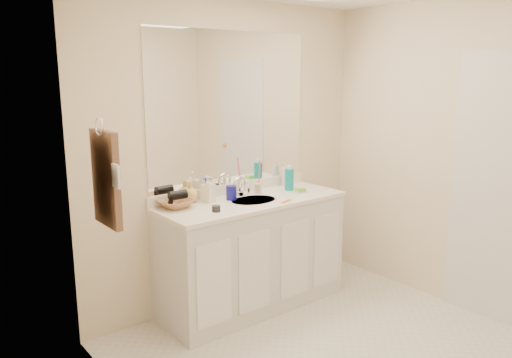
{
  "coord_description": "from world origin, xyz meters",
  "views": [
    {
      "loc": [
        -2.31,
        -1.92,
        1.83
      ],
      "look_at": [
        0.0,
        0.97,
        1.05
      ],
      "focal_mm": 35.0,
      "sensor_mm": 36.0,
      "label": 1
    }
  ],
  "objects": [
    {
      "name": "wall_back",
      "position": [
        0.0,
        1.3,
        1.2
      ],
      "size": [
        2.6,
        0.02,
        2.4
      ],
      "primitive_type": "cube",
      "color": "beige",
      "rests_on": "floor"
    },
    {
      "name": "wall_left",
      "position": [
        -1.3,
        0.0,
        1.2
      ],
      "size": [
        0.02,
        2.6,
        2.4
      ],
      "primitive_type": "cube",
      "color": "beige",
      "rests_on": "floor"
    },
    {
      "name": "wall_right",
      "position": [
        1.3,
        0.0,
        1.2
      ],
      "size": [
        0.02,
        2.6,
        2.4
      ],
      "primitive_type": "cube",
      "color": "beige",
      "rests_on": "floor"
    },
    {
      "name": "vanity_cabinet",
      "position": [
        0.0,
        1.02,
        0.42
      ],
      "size": [
        1.5,
        0.55,
        0.85
      ],
      "primitive_type": "cube",
      "color": "silver",
      "rests_on": "floor"
    },
    {
      "name": "countertop",
      "position": [
        0.0,
        1.02,
        0.86
      ],
      "size": [
        1.52,
        0.57,
        0.03
      ],
      "primitive_type": "cube",
      "color": "white",
      "rests_on": "vanity_cabinet"
    },
    {
      "name": "backsplash",
      "position": [
        0.0,
        1.29,
        0.92
      ],
      "size": [
        1.52,
        0.03,
        0.08
      ],
      "primitive_type": "cube",
      "color": "white",
      "rests_on": "countertop"
    },
    {
      "name": "sink_basin",
      "position": [
        0.0,
        1.0,
        0.87
      ],
      "size": [
        0.37,
        0.37,
        0.02
      ],
      "primitive_type": "cylinder",
      "color": "beige",
      "rests_on": "countertop"
    },
    {
      "name": "faucet",
      "position": [
        0.0,
        1.18,
        0.94
      ],
      "size": [
        0.02,
        0.02,
        0.11
      ],
      "primitive_type": "cylinder",
      "color": "silver",
      "rests_on": "countertop"
    },
    {
      "name": "mirror",
      "position": [
        0.0,
        1.29,
        1.56
      ],
      "size": [
        1.48,
        0.01,
        1.2
      ],
      "primitive_type": "cube",
      "color": "white",
      "rests_on": "wall_back"
    },
    {
      "name": "blue_mug",
      "position": [
        -0.13,
        1.12,
        0.94
      ],
      "size": [
        0.09,
        0.09,
        0.11
      ],
      "primitive_type": "cylinder",
      "rotation": [
        0.0,
        0.0,
        0.11
      ],
      "color": "navy",
      "rests_on": "countertop"
    },
    {
      "name": "tan_cup",
      "position": [
        0.16,
        1.15,
        0.92
      ],
      "size": [
        0.06,
        0.06,
        0.08
      ],
      "primitive_type": "cylinder",
      "rotation": [
        0.0,
        0.0,
        -0.04
      ],
      "color": "beige",
      "rests_on": "countertop"
    },
    {
      "name": "toothbrush",
      "position": [
        0.17,
        1.15,
        1.03
      ],
      "size": [
        0.02,
        0.04,
        0.21
      ],
      "primitive_type": "cylinder",
      "rotation": [
        0.14,
        0.0,
        -0.27
      ],
      "color": "#FF4368",
      "rests_on": "tan_cup"
    },
    {
      "name": "mouthwash_bottle",
      "position": [
        0.44,
        1.08,
        0.97
      ],
      "size": [
        0.08,
        0.08,
        0.18
      ],
      "primitive_type": "cylinder",
      "rotation": [
        0.0,
        0.0,
        0.12
      ],
      "color": "#0B8E8E",
      "rests_on": "countertop"
    },
    {
      "name": "clear_pump_bottle",
      "position": [
        0.52,
        1.22,
        0.96
      ],
      "size": [
        0.08,
        0.08,
        0.17
      ],
      "primitive_type": "cylinder",
      "rotation": [
        0.0,
        0.0,
        0.28
      ],
      "color": "white",
      "rests_on": "countertop"
    },
    {
      "name": "soap_dish",
      "position": [
        0.45,
        0.95,
        0.89
      ],
      "size": [
        0.12,
        0.11,
        0.01
      ],
      "primitive_type": "cube",
      "rotation": [
        0.0,
        0.0,
        -0.31
      ],
      "color": "silver",
      "rests_on": "countertop"
    },
    {
      "name": "green_soap",
      "position": [
        0.45,
        0.95,
        0.9
      ],
      "size": [
        0.08,
        0.06,
        0.03
      ],
      "primitive_type": "cube",
      "rotation": [
        0.0,
        0.0,
        -0.1
      ],
      "color": "#6EBE2E",
      "rests_on": "soap_dish"
    },
    {
      "name": "orange_comb",
      "position": [
        0.16,
        0.81,
        0.88
      ],
      "size": [
        0.13,
        0.06,
        0.01
      ],
      "primitive_type": "cube",
      "rotation": [
        0.0,
        0.0,
        0.31
      ],
      "color": "orange",
      "rests_on": "countertop"
    },
    {
      "name": "dark_jar",
      "position": [
        -0.41,
        0.91,
        0.9
      ],
      "size": [
        0.08,
        0.08,
        0.04
      ],
      "primitive_type": "cylinder",
      "rotation": [
        0.0,
        0.0,
        0.43
      ],
      "color": "black",
      "rests_on": "countertop"
    },
    {
      "name": "extra_white_bottle",
      "position": [
        -0.3,
        1.16,
        0.95
      ],
      "size": [
        0.06,
        0.06,
        0.15
      ],
      "primitive_type": "cylinder",
      "rotation": [
        0.0,
        0.0,
        0.24
      ],
      "color": "white",
      "rests_on": "countertop"
    },
    {
      "name": "soap_bottle_white",
      "position": [
        -0.25,
        1.22,
        0.97
      ],
      "size": [
        0.08,
        0.08,
        0.18
      ],
      "primitive_type": "imported",
      "rotation": [
        0.0,
        0.0,
        -0.22
      ],
      "color": "silver",
      "rests_on": "countertop"
    },
    {
      "name": "soap_bottle_cream",
      "position": [
        -0.3,
        1.18,
        0.98
      ],
      "size": [
        0.11,
        0.12,
        0.2
      ],
      "primitive_type": "imported",
      "rotation": [
        0.0,
        0.0,
        0.34
      ],
      "color": "#FAEFCC",
      "rests_on": "countertop"
    },
    {
      "name": "soap_bottle_yellow",
      "position": [
        -0.42,
        1.25,
        0.96
      ],
      "size": [
        0.14,
        0.14,
        0.15
      ],
      "primitive_type": "imported",
      "rotation": [
        0.0,
        0.0,
        -0.23
      ],
      "color": "#E1BA57",
      "rests_on": "countertop"
    },
    {
      "name": "wicker_basket",
      "position": [
        -0.58,
        1.18,
        0.91
      ],
      "size": [
        0.28,
        0.28,
        0.06
      ],
      "primitive_type": "imported",
      "rotation": [
        0.0,
        0.0,
        0.1
      ],
      "color": "#9F6840",
      "rests_on": "countertop"
    },
    {
      "name": "hair_dryer",
      "position": [
        -0.56,
        1.18,
        0.97
      ],
      "size": [
        0.14,
        0.07,
        0.07
      ],
      "primitive_type": "cylinder",
      "rotation": [
        0.0,
        1.57,
        -0.03
      ],
      "color": "black",
      "rests_on": "wicker_basket"
    },
    {
      "name": "towel_ring",
      "position": [
        -1.27,
        0.77,
        1.55
      ],
      "size": [
        0.01,
        0.11,
        0.11
      ],
      "primitive_type": "torus",
      "rotation": [
        0.0,
        1.57,
        0.0
      ],
      "color": "silver",
      "rests_on": "wall_left"
    },
    {
      "name": "hand_towel",
      "position": [
        -1.25,
        0.77,
        1.25
      ],
      "size": [
        0.04,
        0.32,
        0.55
      ],
      "primitive_type": "cube",
      "color": "#4A3427",
      "rests_on": "towel_ring"
    },
    {
      "name": "switch_plate",
      "position": [
        -1.27,
        0.57,
        1.3
      ],
      "size": [
        0.01,
        0.08,
        0.13
      ],
      "primitive_type": "cube",
      "color": "white",
      "rests_on": "wall_left"
    },
    {
      "name": "door",
      "position": [
        1.29,
        -0.3,
        1.0
      ],
      "size": [
        0.02,
        0.82,
        2.0
      ],
      "primitive_type": "cube",
      "color": "silver",
      "rests_on": "floor"
    }
  ]
}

